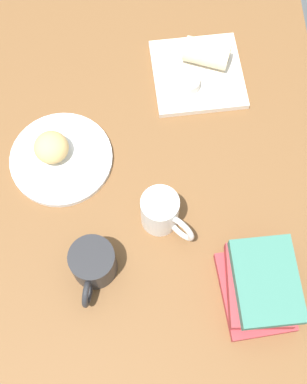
% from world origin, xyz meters
% --- Properties ---
extents(dining_table, '(1.10, 0.90, 0.04)m').
position_xyz_m(dining_table, '(0.00, 0.00, 0.02)').
color(dining_table, brown).
rests_on(dining_table, ground).
extents(round_plate, '(0.24, 0.24, 0.01)m').
position_xyz_m(round_plate, '(0.01, -0.18, 0.05)').
color(round_plate, white).
rests_on(round_plate, dining_table).
extents(scone_pastry, '(0.11, 0.11, 0.06)m').
position_xyz_m(scone_pastry, '(-0.00, -0.20, 0.08)').
color(scone_pastry, tan).
rests_on(scone_pastry, round_plate).
extents(square_plate, '(0.24, 0.24, 0.02)m').
position_xyz_m(square_plate, '(-0.21, 0.15, 0.05)').
color(square_plate, silver).
rests_on(square_plate, dining_table).
extents(sauce_cup, '(0.05, 0.05, 0.03)m').
position_xyz_m(sauce_cup, '(-0.17, 0.13, 0.07)').
color(sauce_cup, silver).
rests_on(sauce_cup, square_plate).
extents(breakfast_wrap, '(0.09, 0.12, 0.06)m').
position_xyz_m(breakfast_wrap, '(-0.25, 0.17, 0.09)').
color(breakfast_wrap, beige).
rests_on(breakfast_wrap, square_plate).
extents(book_stack, '(0.20, 0.16, 0.08)m').
position_xyz_m(book_stack, '(0.33, 0.24, 0.08)').
color(book_stack, '#A53338').
rests_on(book_stack, dining_table).
extents(coffee_mug, '(0.14, 0.10, 0.09)m').
position_xyz_m(coffee_mug, '(0.27, -0.10, 0.08)').
color(coffee_mug, '#262628').
rests_on(coffee_mug, dining_table).
extents(second_mug, '(0.11, 0.11, 0.10)m').
position_xyz_m(second_mug, '(0.17, 0.05, 0.09)').
color(second_mug, white).
rests_on(second_mug, dining_table).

